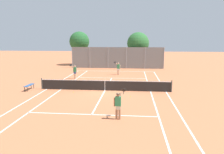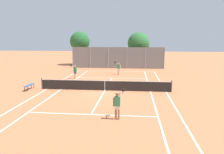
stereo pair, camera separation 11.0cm
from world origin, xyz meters
name	(u,v)px [view 2 (the right image)]	position (x,y,z in m)	size (l,w,h in m)	color
ground_plane	(105,91)	(0.00, 0.00, 0.00)	(120.00, 120.00, 0.00)	#C67047
court_line_markings	(105,90)	(0.00, 0.00, 0.00)	(11.10, 23.90, 0.01)	white
tennis_net	(105,85)	(0.00, 0.00, 0.51)	(12.00, 0.10, 1.07)	#474C47
player_near_side	(117,104)	(1.70, -7.02, 0.93)	(0.72, 0.72, 1.77)	#936B4C
player_far_left	(75,71)	(-4.25, 5.48, 0.93)	(0.76, 0.72, 1.77)	beige
player_far_right	(119,68)	(0.63, 8.85, 0.93)	(0.85, 0.68, 1.77)	beige
loose_tennis_ball_0	(144,81)	(3.77, 4.86, 0.03)	(0.07, 0.07, 0.07)	#D1DB33
loose_tennis_ball_1	(74,92)	(-2.64, -1.00, 0.03)	(0.07, 0.07, 0.07)	#D1DB33
loose_tennis_ball_2	(130,97)	(2.35, -2.02, 0.03)	(0.07, 0.07, 0.07)	#D1DB33
loose_tennis_ball_3	(124,85)	(1.66, 2.24, 0.03)	(0.07, 0.07, 0.07)	#D1DB33
courtside_bench	(29,85)	(-7.00, -0.41, 0.41)	(0.36, 1.50, 0.47)	#33598C
back_fence	(118,58)	(0.00, 15.05, 1.68)	(14.60, 0.08, 3.35)	gray
tree_behind_left	(80,42)	(-7.01, 18.95, 4.06)	(3.47, 3.47, 5.88)	brown
tree_behind_right	(138,44)	(3.25, 17.46, 3.83)	(3.60, 3.60, 5.70)	brown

